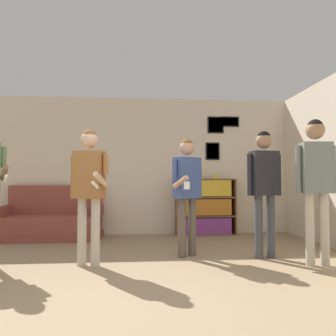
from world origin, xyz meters
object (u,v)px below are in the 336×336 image
object	(u,v)px
person_watcher_holding_cup	(187,184)
drinking_cup	(215,176)
person_spectator_far_right	(316,174)
couch	(52,222)
person_spectator_near_bookshelf	(264,179)
bookshelf	(205,207)
person_player_foreground_center	(89,182)

from	to	relation	value
person_watcher_holding_cup	drinking_cup	bearing A→B (deg)	65.78
drinking_cup	person_spectator_far_right	bearing A→B (deg)	-73.57
couch	person_watcher_holding_cup	xyz separation A→B (m)	(2.25, -1.61, 0.69)
person_spectator_near_bookshelf	person_spectator_far_right	bearing A→B (deg)	-42.22
bookshelf	person_watcher_holding_cup	xyz separation A→B (m)	(-0.61, -1.80, 0.45)
person_spectator_near_bookshelf	drinking_cup	xyz separation A→B (m)	(-0.22, 1.98, 0.07)
bookshelf	person_player_foreground_center	distance (m)	2.95
person_player_foreground_center	person_watcher_holding_cup	size ratio (longest dim) A/B	1.03
person_spectator_near_bookshelf	person_spectator_far_right	xyz separation A→B (m)	(0.49, -0.44, 0.06)
couch	person_player_foreground_center	xyz separation A→B (m)	(0.97, -2.02, 0.72)
couch	bookshelf	distance (m)	2.87
bookshelf	person_player_foreground_center	size ratio (longest dim) A/B	0.69
person_player_foreground_center	person_spectator_far_right	world-z (taller)	person_spectator_far_right
couch	person_watcher_holding_cup	world-z (taller)	person_watcher_holding_cup
drinking_cup	person_player_foreground_center	bearing A→B (deg)	-133.42
couch	person_spectator_far_right	distance (m)	4.46
person_spectator_near_bookshelf	person_player_foreground_center	bearing A→B (deg)	-174.33
person_watcher_holding_cup	drinking_cup	world-z (taller)	person_watcher_holding_cup
bookshelf	person_watcher_holding_cup	world-z (taller)	person_watcher_holding_cup
person_player_foreground_center	couch	bearing A→B (deg)	115.61
bookshelf	drinking_cup	size ratio (longest dim) A/B	12.26
bookshelf	person_spectator_near_bookshelf	bearing A→B (deg)	-77.92
person_player_foreground_center	bookshelf	bearing A→B (deg)	49.41
person_spectator_near_bookshelf	bookshelf	bearing A→B (deg)	102.08
couch	person_spectator_near_bookshelf	bearing A→B (deg)	-28.59
bookshelf	person_watcher_holding_cup	bearing A→B (deg)	-108.76
person_watcher_holding_cup	bookshelf	bearing A→B (deg)	71.24
bookshelf	person_spectator_near_bookshelf	world-z (taller)	person_spectator_near_bookshelf
bookshelf	person_player_foreground_center	bearing A→B (deg)	-130.59
person_watcher_holding_cup	person_spectator_far_right	size ratio (longest dim) A/B	0.90
person_player_foreground_center	drinking_cup	distance (m)	3.04
person_spectator_far_right	drinking_cup	distance (m)	2.52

